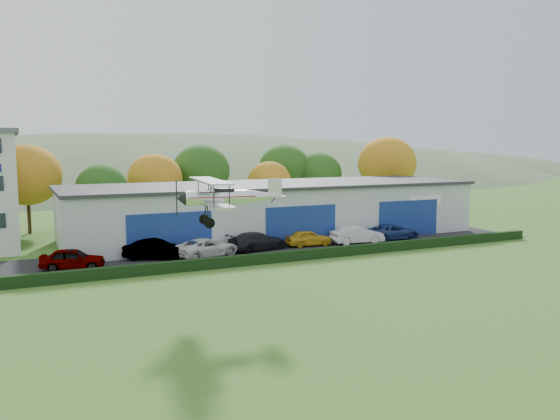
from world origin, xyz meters
name	(u,v)px	position (x,y,z in m)	size (l,w,h in m)	color
ground	(412,320)	(0.00, 0.00, 0.00)	(300.00, 300.00, 0.00)	#376A21
apron	(286,249)	(3.00, 21.00, 0.03)	(48.00, 9.00, 0.05)	black
hedge	(313,254)	(3.00, 16.20, 0.40)	(46.00, 0.60, 0.80)	black
hangar	(273,210)	(5.00, 27.98, 2.66)	(40.60, 12.60, 5.30)	#B2B7BC
tree_belt	(195,175)	(0.85, 40.62, 5.61)	(75.70, 13.22, 10.12)	#3D2614
distant_hills	(71,226)	(-4.38, 140.00, -13.05)	(430.00, 196.00, 56.00)	#4C6642
car_0	(73,259)	(-14.69, 20.19, 0.82)	(1.82, 4.52, 1.54)	gray
car_1	(155,249)	(-8.43, 21.18, 0.85)	(1.70, 4.88, 1.61)	gray
car_2	(207,248)	(-4.43, 20.40, 0.80)	(2.50, 5.42, 1.51)	silver
car_3	(257,241)	(0.41, 21.35, 0.83)	(2.18, 5.37, 1.56)	black
car_4	(308,238)	(5.36, 21.29, 0.76)	(1.69, 4.20, 1.43)	gold
car_5	(357,235)	(9.94, 20.37, 0.86)	(1.71, 4.90, 1.61)	silver
car_6	(393,232)	(14.24, 20.80, 0.79)	(2.45, 5.31, 1.48)	navy
biplane	(225,196)	(-7.54, 7.26, 6.18)	(6.12, 7.02, 2.61)	silver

